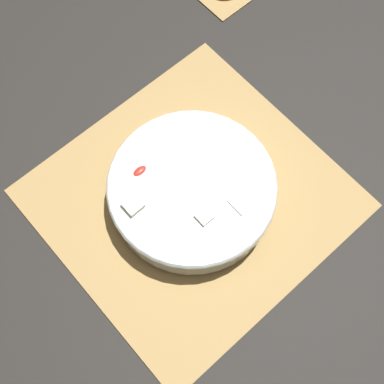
{
  "coord_description": "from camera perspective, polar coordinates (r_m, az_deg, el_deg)",
  "views": [
    {
      "loc": [
        -0.21,
        -0.24,
        0.81
      ],
      "look_at": [
        0.0,
        0.0,
        0.03
      ],
      "focal_mm": 50.0,
      "sensor_mm": 36.0,
      "label": 1
    }
  ],
  "objects": [
    {
      "name": "fruit_salad_bowl",
      "position": [
        0.83,
        0.04,
        0.22
      ],
      "size": [
        0.26,
        0.26,
        0.06
      ],
      "color": "silver",
      "rests_on": "bamboo_mat_center"
    },
    {
      "name": "bamboo_mat_center",
      "position": [
        0.86,
        0.0,
        -0.63
      ],
      "size": [
        0.44,
        0.43,
        0.01
      ],
      "color": "#A8844C",
      "rests_on": "ground_plane"
    },
    {
      "name": "ground_plane",
      "position": [
        0.87,
        0.0,
        -0.7
      ],
      "size": [
        6.0,
        6.0,
        0.0
      ],
      "primitive_type": "plane",
      "color": "black"
    }
  ]
}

